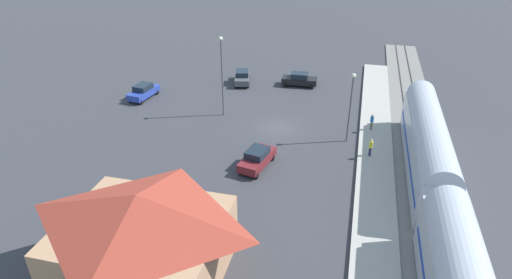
{
  "coord_description": "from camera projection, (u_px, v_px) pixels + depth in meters",
  "views": [
    {
      "loc": [
        -7.49,
        39.72,
        20.41
      ],
      "look_at": [
        1.2,
        4.83,
        1.0
      ],
      "focal_mm": 29.99,
      "sensor_mm": 36.0,
      "label": 1
    }
  ],
  "objects": [
    {
      "name": "pedestrian_on_platform",
      "position": [
        371.0,
        146.0,
        39.14
      ],
      "size": [
        0.36,
        0.36,
        1.71
      ],
      "color": "#23284C",
      "rests_on": "platform"
    },
    {
      "name": "railway_track",
      "position": [
        417.0,
        143.0,
        42.18
      ],
      "size": [
        4.8,
        70.0,
        0.3
      ],
      "color": "slate",
      "rests_on": "ground"
    },
    {
      "name": "light_pole_near_platform",
      "position": [
        351.0,
        99.0,
        40.56
      ],
      "size": [
        0.44,
        0.44,
        7.08
      ],
      "color": "#515156",
      "rests_on": "ground"
    },
    {
      "name": "light_pole_lot_center",
      "position": [
        222.0,
        68.0,
        45.55
      ],
      "size": [
        0.44,
        0.44,
        8.87
      ],
      "color": "#515156",
      "rests_on": "ground"
    },
    {
      "name": "platform",
      "position": [
        375.0,
        138.0,
        43.01
      ],
      "size": [
        3.2,
        46.0,
        0.3
      ],
      "color": "#A8A399",
      "rests_on": "ground"
    },
    {
      "name": "ground_plane",
      "position": [
        278.0,
        128.0,
        45.2
      ],
      "size": [
        200.0,
        200.0,
        0.0
      ],
      "primitive_type": "plane",
      "color": "#38383D"
    },
    {
      "name": "sedan_maroon",
      "position": [
        257.0,
        158.0,
        38.07
      ],
      "size": [
        2.73,
        4.78,
        1.74
      ],
      "color": "maroon",
      "rests_on": "ground"
    },
    {
      "name": "sedan_charcoal",
      "position": [
        242.0,
        77.0,
        56.47
      ],
      "size": [
        2.83,
        4.8,
        1.74
      ],
      "color": "#47494F",
      "rests_on": "ground"
    },
    {
      "name": "station_building",
      "position": [
        142.0,
        234.0,
        25.78
      ],
      "size": [
        10.38,
        8.86,
        6.04
      ],
      "color": "tan",
      "rests_on": "ground"
    },
    {
      "name": "sedan_black",
      "position": [
        299.0,
        79.0,
        55.65
      ],
      "size": [
        4.57,
        2.42,
        1.74
      ],
      "color": "black",
      "rests_on": "ground"
    },
    {
      "name": "pedestrian_waiting_far",
      "position": [
        372.0,
        121.0,
        43.85
      ],
      "size": [
        0.36,
        0.36,
        1.71
      ],
      "color": "brown",
      "rests_on": "platform"
    },
    {
      "name": "sedan_blue",
      "position": [
        143.0,
        91.0,
        52.0
      ],
      "size": [
        2.4,
        4.7,
        1.74
      ],
      "color": "#283D9E",
      "rests_on": "ground"
    }
  ]
}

